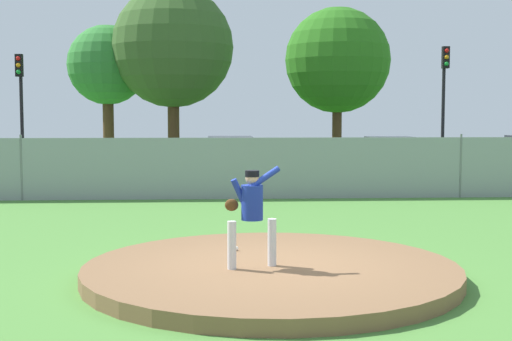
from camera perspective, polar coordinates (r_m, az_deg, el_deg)
The scene contains 14 objects.
ground_plane at distance 16.52m, azimuth -0.37°, elevation -4.01°, with size 80.00×80.00×0.00m, color #4C8438.
asphalt_strip at distance 24.95m, azimuth -1.33°, elevation -1.08°, with size 44.00×7.00×0.01m, color #2B2B2D.
pitchers_mound at distance 10.61m, azimuth 1.24°, elevation -8.26°, with size 5.66×5.66×0.22m, color brown.
pitcher_youth at distance 10.22m, azimuth -0.39°, elevation -3.09°, with size 0.83×0.33×1.50m.
baseball at distance 11.61m, azimuth -1.62°, elevation -6.40°, with size 0.07×0.07×0.07m, color white.
chainlink_fence at distance 20.39m, azimuth -0.92°, elevation 0.18°, with size 32.26×0.07×1.90m.
parked_car_navy at distance 25.64m, azimuth 11.08°, elevation 0.77°, with size 1.97×4.29×1.66m.
parked_car_champagne at distance 25.23m, azimuth -2.12°, elevation 0.78°, with size 1.84×4.41×1.67m.
traffic_cone_orange at distance 25.67m, azimuth -8.46°, elevation -0.39°, with size 0.40×0.40×0.55m.
traffic_light_near at distance 29.93m, azimuth -18.71°, elevation 6.03°, with size 0.28×0.46×4.90m.
traffic_light_far at distance 30.25m, azimuth 15.15°, elevation 6.55°, with size 0.28×0.46×5.28m.
tree_broad_left at distance 34.10m, azimuth -12.06°, elevation 8.36°, with size 3.77×3.77×6.70m.
tree_slender_far at distance 33.00m, azimuth -6.82°, elevation 9.98°, with size 5.62×5.62×8.41m.
tree_leaning_west at distance 33.41m, azimuth 6.69°, elevation 8.92°, with size 4.96×4.96×7.50m.
Camera 1 is at (-0.80, -10.32, 2.47)m, focal length 48.89 mm.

